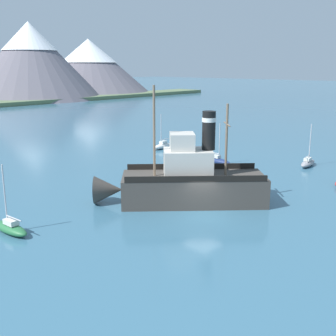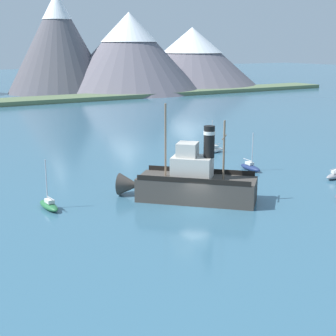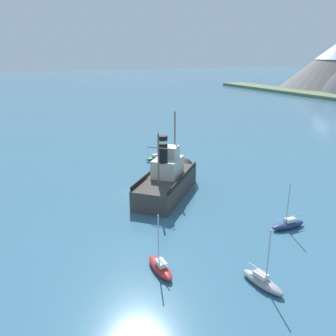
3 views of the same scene
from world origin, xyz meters
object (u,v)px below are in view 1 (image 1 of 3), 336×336
at_px(sailboat_navy, 217,160).
at_px(sailboat_green, 10,227).
at_px(old_tugboat, 186,182).
at_px(sailboat_grey, 308,163).
at_px(sailboat_white, 162,146).

bearing_deg(sailboat_navy, sailboat_green, -175.53).
height_order(old_tugboat, sailboat_navy, old_tugboat).
bearing_deg(sailboat_grey, old_tugboat, 174.83).
bearing_deg(sailboat_white, sailboat_grey, -79.42).
xyz_separation_m(sailboat_white, sailboat_grey, (3.70, -19.80, 0.00)).
bearing_deg(sailboat_grey, sailboat_white, 100.58).
xyz_separation_m(sailboat_white, sailboat_green, (-29.63, -13.39, 0.00)).
height_order(sailboat_white, sailboat_grey, same).
height_order(sailboat_white, sailboat_navy, same).
distance_m(old_tugboat, sailboat_white, 24.20).
height_order(sailboat_grey, sailboat_green, same).
height_order(old_tugboat, sailboat_white, old_tugboat).
relative_size(sailboat_white, sailboat_green, 1.00).
bearing_deg(sailboat_white, sailboat_green, -155.69).
bearing_deg(sailboat_navy, old_tugboat, -153.68).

